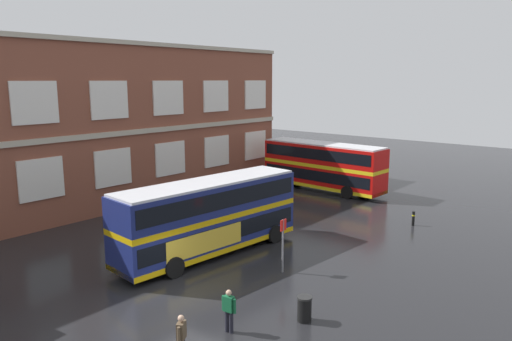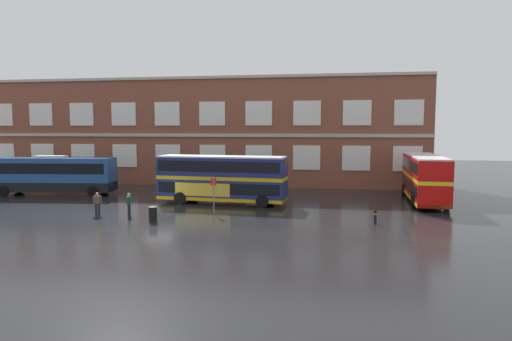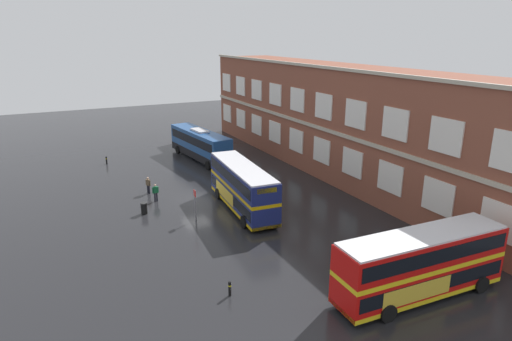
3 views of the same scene
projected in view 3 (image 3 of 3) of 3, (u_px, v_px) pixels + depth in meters
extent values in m
plane|color=black|center=(215.00, 195.00, 43.25)|extent=(120.00, 120.00, 0.00)
cube|color=brown|center=(339.00, 119.00, 49.91)|extent=(51.61, 8.00, 11.78)
cube|color=#B2A893|center=(309.00, 124.00, 48.25)|extent=(51.61, 0.16, 0.36)
cube|color=#B2A893|center=(311.00, 66.00, 46.40)|extent=(51.61, 0.28, 0.30)
cube|color=silver|center=(227.00, 113.00, 68.83)|extent=(2.89, 0.12, 2.59)
cube|color=silver|center=(241.00, 118.00, 64.42)|extent=(2.89, 0.12, 2.59)
cube|color=silver|center=(257.00, 125.00, 60.00)|extent=(2.89, 0.12, 2.59)
cube|color=silver|center=(275.00, 132.00, 55.58)|extent=(2.89, 0.12, 2.59)
cube|color=silver|center=(296.00, 140.00, 51.17)|extent=(2.89, 0.12, 2.59)
cube|color=silver|center=(322.00, 151.00, 46.75)|extent=(2.89, 0.12, 2.59)
cube|color=silver|center=(352.00, 163.00, 42.34)|extent=(2.89, 0.12, 2.59)
cube|color=silver|center=(390.00, 178.00, 37.92)|extent=(2.89, 0.12, 2.59)
cube|color=silver|center=(438.00, 197.00, 33.51)|extent=(2.89, 0.12, 2.59)
cube|color=silver|center=(500.00, 222.00, 29.09)|extent=(2.89, 0.12, 2.59)
cube|color=silver|center=(227.00, 82.00, 67.43)|extent=(2.89, 0.12, 2.59)
cube|color=silver|center=(241.00, 86.00, 63.02)|extent=(2.89, 0.12, 2.59)
cube|color=silver|center=(257.00, 90.00, 58.60)|extent=(2.89, 0.12, 2.59)
cube|color=silver|center=(275.00, 94.00, 54.19)|extent=(2.89, 0.12, 2.59)
cube|color=silver|center=(297.00, 100.00, 49.77)|extent=(2.89, 0.12, 2.59)
cube|color=silver|center=(324.00, 106.00, 45.35)|extent=(2.89, 0.12, 2.59)
cube|color=silver|center=(356.00, 114.00, 40.94)|extent=(2.89, 0.12, 2.59)
cube|color=silver|center=(395.00, 124.00, 36.52)|extent=(2.89, 0.12, 2.59)
cube|color=silver|center=(446.00, 136.00, 32.11)|extent=(2.89, 0.12, 2.59)
cube|color=navy|center=(243.00, 196.00, 39.48)|extent=(11.17, 3.40, 1.75)
cube|color=black|center=(243.00, 194.00, 39.42)|extent=(10.73, 3.41, 0.90)
cube|color=gold|center=(242.00, 186.00, 39.18)|extent=(11.17, 3.40, 0.30)
cube|color=navy|center=(242.00, 176.00, 38.90)|extent=(11.17, 3.40, 1.55)
cube|color=black|center=(242.00, 175.00, 38.88)|extent=(10.73, 3.41, 0.90)
cube|color=gold|center=(243.00, 204.00, 39.70)|extent=(11.17, 3.42, 0.28)
cube|color=silver|center=(242.00, 167.00, 38.65)|extent=(10.94, 3.28, 0.12)
cube|color=gold|center=(224.00, 193.00, 40.17)|extent=(4.83, 0.41, 1.10)
cube|color=yellow|center=(267.00, 191.00, 33.93)|extent=(0.19, 1.66, 0.40)
cylinder|color=black|center=(244.00, 222.00, 35.83)|extent=(1.06, 0.40, 1.04)
cylinder|color=black|center=(273.00, 217.00, 36.73)|extent=(1.06, 0.40, 1.04)
cylinder|color=black|center=(218.00, 194.00, 42.16)|extent=(1.06, 0.40, 1.04)
cylinder|color=black|center=(243.00, 190.00, 43.07)|extent=(1.06, 0.40, 1.04)
cube|color=red|center=(419.00, 278.00, 26.33)|extent=(3.00, 11.10, 1.75)
cube|color=black|center=(419.00, 274.00, 26.27)|extent=(3.02, 10.66, 0.90)
cube|color=yellow|center=(421.00, 262.00, 26.03)|extent=(3.00, 11.10, 0.30)
cube|color=red|center=(423.00, 248.00, 25.75)|extent=(3.00, 11.10, 1.55)
cube|color=black|center=(423.00, 247.00, 25.73)|extent=(3.02, 10.66, 0.90)
cube|color=yellow|center=(418.00, 288.00, 26.55)|extent=(3.02, 11.10, 0.28)
cube|color=silver|center=(424.00, 235.00, 25.50)|extent=(2.89, 10.87, 0.12)
cube|color=gold|center=(418.00, 292.00, 24.67)|extent=(0.23, 4.84, 1.10)
cube|color=yellow|center=(490.00, 226.00, 27.75)|extent=(1.66, 0.13, 0.40)
cylinder|color=black|center=(481.00, 284.00, 26.92)|extent=(0.36, 1.05, 1.04)
cylinder|color=black|center=(448.00, 265.00, 29.15)|extent=(0.36, 1.05, 1.04)
cylinder|color=black|center=(388.00, 313.00, 24.15)|extent=(0.36, 1.05, 1.04)
cylinder|color=black|center=(360.00, 290.00, 26.37)|extent=(0.36, 1.05, 1.04)
cube|color=navy|center=(200.00, 144.00, 55.09)|extent=(12.22, 3.97, 3.20)
cube|color=black|center=(200.00, 139.00, 54.90)|extent=(11.51, 3.92, 1.00)
cube|color=black|center=(200.00, 153.00, 55.43)|extent=(12.22, 3.99, 0.90)
cube|color=silver|center=(200.00, 130.00, 54.59)|extent=(3.01, 1.61, 0.20)
cylinder|color=black|center=(208.00, 165.00, 51.22)|extent=(1.07, 0.44, 1.04)
cylinder|color=black|center=(227.00, 162.00, 52.55)|extent=(1.07, 0.44, 1.04)
cylinder|color=black|center=(178.00, 150.00, 58.12)|extent=(1.07, 0.44, 1.04)
cylinder|color=black|center=(196.00, 147.00, 59.46)|extent=(1.07, 0.44, 1.04)
cylinder|color=black|center=(157.00, 197.00, 41.63)|extent=(0.18, 0.18, 0.85)
cylinder|color=black|center=(155.00, 197.00, 41.52)|extent=(0.18, 0.18, 0.85)
cube|color=#145933|center=(155.00, 190.00, 41.36)|extent=(0.29, 0.43, 0.60)
cylinder|color=#145933|center=(158.00, 190.00, 41.51)|extent=(0.12, 0.12, 0.57)
cylinder|color=#145933|center=(153.00, 191.00, 41.23)|extent=(0.12, 0.12, 0.57)
sphere|color=tan|center=(155.00, 185.00, 41.23)|extent=(0.22, 0.22, 0.22)
cylinder|color=black|center=(149.00, 190.00, 43.56)|extent=(0.22, 0.22, 0.85)
cylinder|color=black|center=(148.00, 189.00, 43.66)|extent=(0.22, 0.22, 0.85)
cube|color=brown|center=(148.00, 182.00, 43.40)|extent=(0.47, 0.41, 0.60)
cylinder|color=brown|center=(150.00, 183.00, 43.27)|extent=(0.15, 0.15, 0.57)
cylinder|color=brown|center=(146.00, 182.00, 43.54)|extent=(0.15, 0.15, 0.57)
sphere|color=tan|center=(148.00, 178.00, 43.26)|extent=(0.22, 0.22, 0.22)
cylinder|color=slate|center=(195.00, 205.00, 37.07)|extent=(0.10, 0.10, 2.70)
cube|color=red|center=(195.00, 193.00, 36.74)|extent=(0.44, 0.04, 0.56)
cylinder|color=black|center=(144.00, 209.00, 38.68)|extent=(0.56, 0.56, 0.95)
cylinder|color=black|center=(144.00, 203.00, 38.53)|extent=(0.60, 0.60, 0.08)
cylinder|color=black|center=(106.00, 160.00, 53.42)|extent=(0.18, 0.18, 0.95)
cylinder|color=yellow|center=(106.00, 159.00, 53.35)|extent=(0.19, 0.19, 0.08)
cylinder|color=black|center=(230.00, 289.00, 26.54)|extent=(0.18, 0.18, 0.95)
cylinder|color=yellow|center=(230.00, 286.00, 26.48)|extent=(0.19, 0.19, 0.08)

